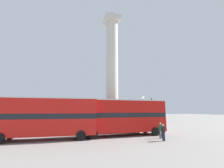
{
  "coord_description": "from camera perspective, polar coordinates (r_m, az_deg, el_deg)",
  "views": [
    {
      "loc": [
        -5.54,
        -23.14,
        3.05
      ],
      "look_at": [
        0.0,
        0.0,
        7.28
      ],
      "focal_mm": 24.0,
      "sensor_mm": 36.0,
      "label": 1
    }
  ],
  "objects": [
    {
      "name": "ground_plane",
      "position": [
        23.98,
        0.0,
        -17.4
      ],
      "size": [
        200.0,
        200.0,
        0.0
      ],
      "primitive_type": "plane",
      "color": "gray"
    },
    {
      "name": "monument_column",
      "position": [
        23.94,
        0.0,
        -3.62
      ],
      "size": [
        6.35,
        6.35,
        20.05
      ],
      "color": "beige",
      "rests_on": "ground_plane"
    },
    {
      "name": "bus_a",
      "position": [
        19.3,
        3.9,
        -11.92
      ],
      "size": [
        11.17,
        3.33,
        4.39
      ],
      "rotation": [
        0.0,
        0.0,
        0.06
      ],
      "color": "#B7140F",
      "rests_on": "ground_plane"
    },
    {
      "name": "bus_b",
      "position": [
        17.97,
        -23.77,
        -11.2
      ],
      "size": [
        10.63,
        2.89,
        4.42
      ],
      "rotation": [
        0.0,
        0.0,
        -0.01
      ],
      "color": "red",
      "rests_on": "ground_plane"
    },
    {
      "name": "equestrian_statue",
      "position": [
        32.38,
        15.15,
        -12.43
      ],
      "size": [
        3.68,
        2.73,
        5.65
      ],
      "rotation": [
        0.0,
        0.0,
        0.06
      ],
      "color": "beige",
      "rests_on": "ground_plane"
    },
    {
      "name": "street_lamp",
      "position": [
        22.03,
        11.81,
        -9.92
      ],
      "size": [
        0.45,
        0.45,
        5.13
      ],
      "color": "black",
      "rests_on": "ground_plane"
    },
    {
      "name": "pedestrian_near_lamp",
      "position": [
        17.03,
        18.96,
        -16.75
      ],
      "size": [
        0.22,
        0.45,
        1.66
      ],
      "rotation": [
        0.0,
        0.0,
        4.79
      ],
      "color": "#192347",
      "rests_on": "ground_plane"
    },
    {
      "name": "pedestrian_by_plinth",
      "position": [
        18.39,
        18.05,
        -16.13
      ],
      "size": [
        0.46,
        0.22,
        1.71
      ],
      "rotation": [
        0.0,
        0.0,
        0.09
      ],
      "color": "#28282D",
      "rests_on": "ground_plane"
    }
  ]
}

